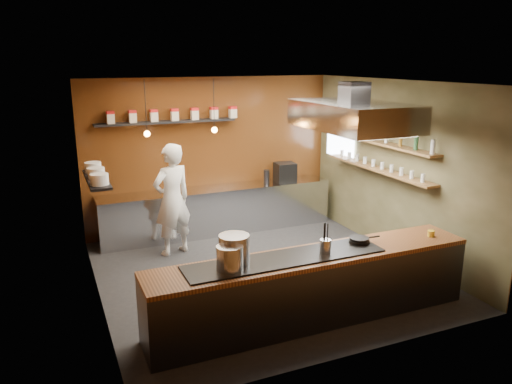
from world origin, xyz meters
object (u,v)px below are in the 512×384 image
espresso_machine (285,172)px  chef (172,200)px  extractor_hood (353,115)px  stockpot_large (234,250)px  stockpot_small (230,258)px

espresso_machine → chef: 2.62m
extractor_hood → espresso_machine: 2.88m
extractor_hood → stockpot_large: bearing=-154.6°
stockpot_small → espresso_machine: 4.58m
extractor_hood → stockpot_small: 3.11m
extractor_hood → stockpot_large: 2.95m
chef → stockpot_large: bearing=71.9°
extractor_hood → espresso_machine: size_ratio=5.14×
stockpot_large → stockpot_small: (-0.11, -0.14, -0.03)m
stockpot_small → chef: size_ratio=0.16×
chef → stockpot_small: bearing=69.8°
extractor_hood → espresso_machine: bearing=87.1°
espresso_machine → chef: chef is taller
stockpot_large → chef: size_ratio=0.19×
stockpot_large → chef: bearing=90.7°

